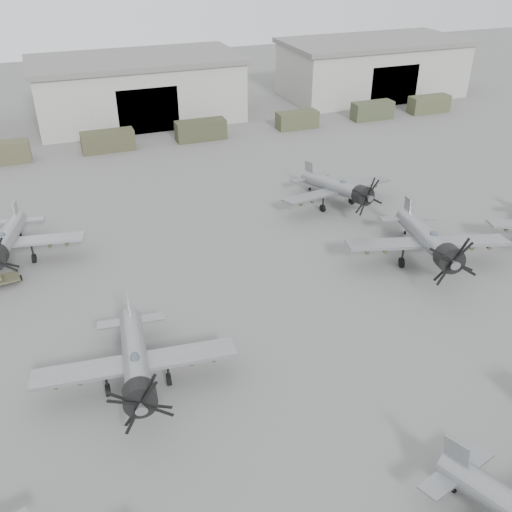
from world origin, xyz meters
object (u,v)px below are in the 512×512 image
at_px(aircraft_far_0, 5,241).
at_px(aircraft_far_1, 339,188).
at_px(aircraft_mid_1, 136,362).
at_px(aircraft_mid_2, 430,241).

distance_m(aircraft_far_0, aircraft_far_1, 30.68).
distance_m(aircraft_mid_1, aircraft_far_0, 19.87).
height_order(aircraft_mid_1, aircraft_far_1, aircraft_mid_1).
height_order(aircraft_mid_2, aircraft_far_1, aircraft_mid_2).
bearing_deg(aircraft_mid_1, aircraft_far_0, 117.31).
bearing_deg(aircraft_mid_2, aircraft_far_0, 175.37).
distance_m(aircraft_mid_2, aircraft_far_0, 34.51).
bearing_deg(aircraft_far_0, aircraft_far_1, 9.63).
bearing_deg(aircraft_far_0, aircraft_mid_1, -59.27).
distance_m(aircraft_mid_2, aircraft_far_1, 12.66).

